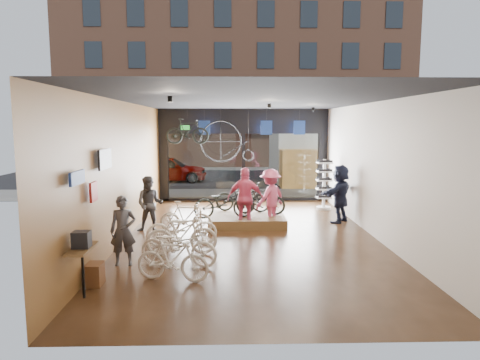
{
  "coord_description": "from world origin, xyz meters",
  "views": [
    {
      "loc": [
        -0.61,
        -11.83,
        3.16
      ],
      "look_at": [
        -0.27,
        1.4,
        1.45
      ],
      "focal_mm": 32.0,
      "sensor_mm": 36.0,
      "label": 1
    }
  ],
  "objects_px": {
    "floor_bike_5": "(186,217)",
    "display_bike_mid": "(260,200)",
    "customer_1": "(150,204)",
    "hung_bike": "(187,131)",
    "floor_bike_3": "(182,234)",
    "customer_3": "(270,197)",
    "penny_farthing": "(230,143)",
    "floor_bike_1": "(172,259)",
    "street_car": "(168,169)",
    "sunglasses_rack": "(324,184)",
    "floor_bike_2": "(179,246)",
    "customer_2": "(246,198)",
    "floor_bike_4": "(182,227)",
    "display_bike_right": "(242,197)",
    "customer_0": "(123,231)",
    "box_truck": "(297,158)",
    "customer_5": "(340,194)",
    "display_bike_left": "(224,202)",
    "display_platform": "(247,220)"
  },
  "relations": [
    {
      "from": "customer_3",
      "to": "display_bike_left",
      "type": "bearing_deg",
      "value": -32.73
    },
    {
      "from": "display_bike_right",
      "to": "customer_3",
      "type": "height_order",
      "value": "customer_3"
    },
    {
      "from": "display_bike_left",
      "to": "display_bike_mid",
      "type": "distance_m",
      "value": 1.26
    },
    {
      "from": "street_car",
      "to": "sunglasses_rack",
      "type": "relative_size",
      "value": 2.26
    },
    {
      "from": "floor_bike_1",
      "to": "display_bike_mid",
      "type": "bearing_deg",
      "value": -9.39
    },
    {
      "from": "floor_bike_3",
      "to": "customer_2",
      "type": "xyz_separation_m",
      "value": [
        1.66,
        2.63,
        0.42
      ]
    },
    {
      "from": "display_bike_left",
      "to": "hung_bike",
      "type": "relative_size",
      "value": 1.17
    },
    {
      "from": "floor_bike_2",
      "to": "hung_bike",
      "type": "relative_size",
      "value": 1.13
    },
    {
      "from": "customer_0",
      "to": "floor_bike_4",
      "type": "bearing_deg",
      "value": 46.46
    },
    {
      "from": "customer_1",
      "to": "customer_2",
      "type": "xyz_separation_m",
      "value": [
        2.84,
        0.32,
        0.11
      ]
    },
    {
      "from": "customer_3",
      "to": "floor_bike_4",
      "type": "bearing_deg",
      "value": -0.73
    },
    {
      "from": "floor_bike_5",
      "to": "hung_bike",
      "type": "bearing_deg",
      "value": 15.32
    },
    {
      "from": "display_bike_mid",
      "to": "penny_farthing",
      "type": "xyz_separation_m",
      "value": [
        -0.98,
        2.68,
        1.72
      ]
    },
    {
      "from": "customer_5",
      "to": "box_truck",
      "type": "bearing_deg",
      "value": -141.54
    },
    {
      "from": "floor_bike_3",
      "to": "customer_2",
      "type": "height_order",
      "value": "customer_2"
    },
    {
      "from": "sunglasses_rack",
      "to": "display_platform",
      "type": "bearing_deg",
      "value": -139.03
    },
    {
      "from": "display_platform",
      "to": "customer_2",
      "type": "xyz_separation_m",
      "value": [
        -0.06,
        -0.58,
        0.8
      ]
    },
    {
      "from": "floor_bike_5",
      "to": "customer_5",
      "type": "distance_m",
      "value": 5.07
    },
    {
      "from": "display_bike_right",
      "to": "customer_1",
      "type": "bearing_deg",
      "value": 130.44
    },
    {
      "from": "customer_2",
      "to": "sunglasses_rack",
      "type": "bearing_deg",
      "value": -128.3
    },
    {
      "from": "floor_bike_5",
      "to": "display_platform",
      "type": "height_order",
      "value": "floor_bike_5"
    },
    {
      "from": "display_bike_mid",
      "to": "sunglasses_rack",
      "type": "bearing_deg",
      "value": -36.92
    },
    {
      "from": "customer_3",
      "to": "penny_farthing",
      "type": "distance_m",
      "value": 3.55
    },
    {
      "from": "floor_bike_5",
      "to": "hung_bike",
      "type": "height_order",
      "value": "hung_bike"
    },
    {
      "from": "customer_2",
      "to": "penny_farthing",
      "type": "bearing_deg",
      "value": -74.12
    },
    {
      "from": "box_truck",
      "to": "sunglasses_rack",
      "type": "distance_m",
      "value": 7.1
    },
    {
      "from": "floor_bike_4",
      "to": "floor_bike_5",
      "type": "bearing_deg",
      "value": -8.27
    },
    {
      "from": "floor_bike_2",
      "to": "penny_farthing",
      "type": "relative_size",
      "value": 0.91
    },
    {
      "from": "street_car",
      "to": "sunglasses_rack",
      "type": "distance_m",
      "value": 10.67
    },
    {
      "from": "floor_bike_2",
      "to": "customer_2",
      "type": "relative_size",
      "value": 0.94
    },
    {
      "from": "customer_1",
      "to": "customer_5",
      "type": "xyz_separation_m",
      "value": [
        5.95,
        1.14,
        0.11
      ]
    },
    {
      "from": "customer_1",
      "to": "hung_bike",
      "type": "distance_m",
      "value": 4.2
    },
    {
      "from": "floor_bike_3",
      "to": "hung_bike",
      "type": "distance_m",
      "value": 6.35
    },
    {
      "from": "customer_0",
      "to": "display_platform",
      "type": "bearing_deg",
      "value": 46.18
    },
    {
      "from": "box_truck",
      "to": "floor_bike_2",
      "type": "height_order",
      "value": "box_truck"
    },
    {
      "from": "display_platform",
      "to": "display_bike_left",
      "type": "distance_m",
      "value": 1.04
    },
    {
      "from": "display_bike_mid",
      "to": "hung_bike",
      "type": "xyz_separation_m",
      "value": [
        -2.55,
        2.58,
        2.15
      ]
    },
    {
      "from": "customer_5",
      "to": "penny_farthing",
      "type": "relative_size",
      "value": 0.96
    },
    {
      "from": "floor_bike_2",
      "to": "customer_5",
      "type": "relative_size",
      "value": 0.94
    },
    {
      "from": "display_platform",
      "to": "floor_bike_2",
      "type": "bearing_deg",
      "value": -112.83
    },
    {
      "from": "floor_bike_3",
      "to": "street_car",
      "type": "bearing_deg",
      "value": 2.69
    },
    {
      "from": "customer_3",
      "to": "hung_bike",
      "type": "bearing_deg",
      "value": -86.54
    },
    {
      "from": "display_bike_mid",
      "to": "hung_bike",
      "type": "height_order",
      "value": "hung_bike"
    },
    {
      "from": "floor_bike_5",
      "to": "hung_bike",
      "type": "xyz_separation_m",
      "value": [
        -0.28,
        3.76,
        2.45
      ]
    },
    {
      "from": "floor_bike_5",
      "to": "display_bike_mid",
      "type": "bearing_deg",
      "value": -51.47
    },
    {
      "from": "floor_bike_2",
      "to": "display_bike_right",
      "type": "xyz_separation_m",
      "value": [
        1.58,
        4.61,
        0.31
      ]
    },
    {
      "from": "display_platform",
      "to": "customer_5",
      "type": "distance_m",
      "value": 3.16
    },
    {
      "from": "display_bike_left",
      "to": "display_bike_right",
      "type": "relative_size",
      "value": 1.01
    },
    {
      "from": "display_platform",
      "to": "display_bike_left",
      "type": "relative_size",
      "value": 1.3
    },
    {
      "from": "floor_bike_1",
      "to": "hung_bike",
      "type": "height_order",
      "value": "hung_bike"
    }
  ]
}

